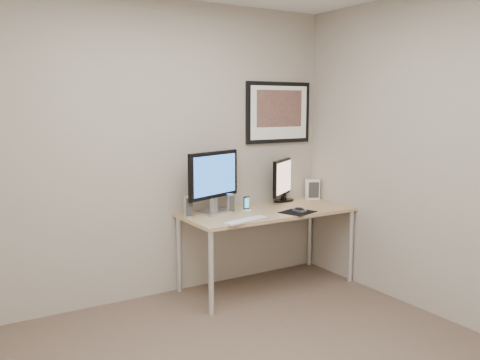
{
  "coord_description": "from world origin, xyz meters",
  "views": [
    {
      "loc": [
        -1.61,
        -2.45,
        1.69
      ],
      "look_at": [
        0.55,
        1.1,
        1.08
      ],
      "focal_mm": 38.0,
      "sensor_mm": 36.0,
      "label": 1
    }
  ],
  "objects_px": {
    "framed_art": "(278,112)",
    "monitor_tv": "(284,179)",
    "monitor_large": "(214,179)",
    "phone_dock": "(246,204)",
    "fan_unit": "(312,189)",
    "speaker_right": "(230,203)",
    "desk": "(267,217)",
    "keyboard": "(246,220)",
    "speaker_left": "(188,206)"
  },
  "relations": [
    {
      "from": "framed_art",
      "to": "monitor_tv",
      "type": "relative_size",
      "value": 1.59
    },
    {
      "from": "monitor_large",
      "to": "phone_dock",
      "type": "xyz_separation_m",
      "value": [
        0.31,
        -0.06,
        -0.24
      ]
    },
    {
      "from": "framed_art",
      "to": "fan_unit",
      "type": "bearing_deg",
      "value": -14.58
    },
    {
      "from": "monitor_tv",
      "to": "speaker_right",
      "type": "height_order",
      "value": "monitor_tv"
    },
    {
      "from": "desk",
      "to": "keyboard",
      "type": "height_order",
      "value": "keyboard"
    },
    {
      "from": "framed_art",
      "to": "speaker_left",
      "type": "distance_m",
      "value": 1.38
    },
    {
      "from": "speaker_left",
      "to": "keyboard",
      "type": "relative_size",
      "value": 0.42
    },
    {
      "from": "monitor_large",
      "to": "speaker_right",
      "type": "bearing_deg",
      "value": -32.2
    },
    {
      "from": "desk",
      "to": "keyboard",
      "type": "xyz_separation_m",
      "value": [
        -0.41,
        -0.28,
        0.07
      ]
    },
    {
      "from": "desk",
      "to": "speaker_left",
      "type": "height_order",
      "value": "speaker_left"
    },
    {
      "from": "framed_art",
      "to": "speaker_right",
      "type": "bearing_deg",
      "value": -162.32
    },
    {
      "from": "framed_art",
      "to": "fan_unit",
      "type": "relative_size",
      "value": 3.65
    },
    {
      "from": "speaker_left",
      "to": "fan_unit",
      "type": "height_order",
      "value": "fan_unit"
    },
    {
      "from": "speaker_left",
      "to": "desk",
      "type": "bearing_deg",
      "value": -1.03
    },
    {
      "from": "speaker_left",
      "to": "keyboard",
      "type": "distance_m",
      "value": 0.53
    },
    {
      "from": "desk",
      "to": "monitor_tv",
      "type": "height_order",
      "value": "monitor_tv"
    },
    {
      "from": "fan_unit",
      "to": "speaker_right",
      "type": "bearing_deg",
      "value": -148.9
    },
    {
      "from": "fan_unit",
      "to": "desk",
      "type": "bearing_deg",
      "value": -137.44
    },
    {
      "from": "monitor_large",
      "to": "keyboard",
      "type": "bearing_deg",
      "value": -100.3
    },
    {
      "from": "fan_unit",
      "to": "framed_art",
      "type": "bearing_deg",
      "value": -170.0
    },
    {
      "from": "desk",
      "to": "fan_unit",
      "type": "xyz_separation_m",
      "value": [
        0.72,
        0.23,
        0.17
      ]
    },
    {
      "from": "desk",
      "to": "speaker_left",
      "type": "xyz_separation_m",
      "value": [
        -0.75,
        0.12,
        0.16
      ]
    },
    {
      "from": "desk",
      "to": "framed_art",
      "type": "xyz_separation_m",
      "value": [
        0.35,
        0.33,
        0.96
      ]
    },
    {
      "from": "monitor_tv",
      "to": "fan_unit",
      "type": "height_order",
      "value": "monitor_tv"
    },
    {
      "from": "framed_art",
      "to": "monitor_tv",
      "type": "xyz_separation_m",
      "value": [
        0.03,
        -0.06,
        -0.66
      ]
    },
    {
      "from": "speaker_right",
      "to": "fan_unit",
      "type": "bearing_deg",
      "value": 11.61
    },
    {
      "from": "speaker_right",
      "to": "keyboard",
      "type": "xyz_separation_m",
      "value": [
        -0.08,
        -0.39,
        -0.08
      ]
    },
    {
      "from": "speaker_left",
      "to": "fan_unit",
      "type": "xyz_separation_m",
      "value": [
        1.48,
        0.12,
        0.01
      ]
    },
    {
      "from": "monitor_large",
      "to": "phone_dock",
      "type": "distance_m",
      "value": 0.39
    },
    {
      "from": "fan_unit",
      "to": "monitor_large",
      "type": "bearing_deg",
      "value": -151.26
    },
    {
      "from": "speaker_left",
      "to": "monitor_large",
      "type": "bearing_deg",
      "value": 13.86
    },
    {
      "from": "fan_unit",
      "to": "monitor_tv",
      "type": "bearing_deg",
      "value": -162.16
    },
    {
      "from": "monitor_tv",
      "to": "monitor_large",
      "type": "bearing_deg",
      "value": 153.5
    },
    {
      "from": "framed_art",
      "to": "monitor_tv",
      "type": "distance_m",
      "value": 0.66
    },
    {
      "from": "monitor_tv",
      "to": "speaker_right",
      "type": "relative_size",
      "value": 2.84
    },
    {
      "from": "speaker_left",
      "to": "fan_unit",
      "type": "distance_m",
      "value": 1.48
    },
    {
      "from": "framed_art",
      "to": "phone_dock",
      "type": "bearing_deg",
      "value": -154.76
    },
    {
      "from": "monitor_tv",
      "to": "speaker_left",
      "type": "xyz_separation_m",
      "value": [
        -1.14,
        -0.16,
        -0.14
      ]
    },
    {
      "from": "monitor_large",
      "to": "fan_unit",
      "type": "distance_m",
      "value": 1.23
    },
    {
      "from": "speaker_right",
      "to": "monitor_large",
      "type": "bearing_deg",
      "value": 172.84
    },
    {
      "from": "framed_art",
      "to": "fan_unit",
      "type": "distance_m",
      "value": 0.88
    },
    {
      "from": "speaker_right",
      "to": "phone_dock",
      "type": "bearing_deg",
      "value": -6.35
    },
    {
      "from": "monitor_large",
      "to": "fan_unit",
      "type": "bearing_deg",
      "value": -15.79
    },
    {
      "from": "phone_dock",
      "to": "fan_unit",
      "type": "xyz_separation_m",
      "value": [
        0.9,
        0.15,
        0.04
      ]
    },
    {
      "from": "keyboard",
      "to": "phone_dock",
      "type": "bearing_deg",
      "value": 44.23
    },
    {
      "from": "keyboard",
      "to": "monitor_large",
      "type": "bearing_deg",
      "value": 86.63
    },
    {
      "from": "monitor_tv",
      "to": "fan_unit",
      "type": "relative_size",
      "value": 2.3
    },
    {
      "from": "monitor_large",
      "to": "monitor_tv",
      "type": "distance_m",
      "value": 0.88
    },
    {
      "from": "desk",
      "to": "phone_dock",
      "type": "distance_m",
      "value": 0.24
    },
    {
      "from": "desk",
      "to": "monitor_large",
      "type": "distance_m",
      "value": 0.63
    }
  ]
}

